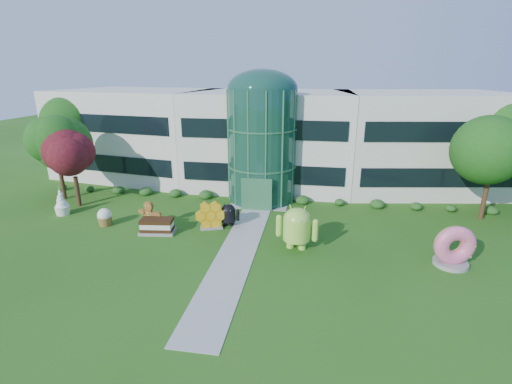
% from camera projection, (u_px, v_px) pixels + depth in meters
% --- Properties ---
extents(ground, '(140.00, 140.00, 0.00)m').
position_uv_depth(ground, '(233.00, 261.00, 23.06)').
color(ground, '#215114').
rests_on(ground, ground).
extents(building, '(46.00, 15.00, 9.30)m').
position_uv_depth(building, '(271.00, 138.00, 38.49)').
color(building, beige).
rests_on(building, ground).
extents(atrium, '(6.00, 6.00, 9.80)m').
position_uv_depth(atrium, '(262.00, 146.00, 32.78)').
color(atrium, '#194738').
rests_on(atrium, ground).
extents(walkway, '(2.40, 20.00, 0.04)m').
position_uv_depth(walkway, '(240.00, 246.00, 24.93)').
color(walkway, '#9E9E93').
rests_on(walkway, ground).
extents(tree_red, '(4.00, 4.00, 6.00)m').
position_uv_depth(tree_red, '(75.00, 173.00, 31.56)').
color(tree_red, '#3F0C14').
rests_on(tree_red, ground).
extents(trees_backdrop, '(52.00, 8.00, 8.40)m').
position_uv_depth(trees_backdrop, '(264.00, 152.00, 33.94)').
color(trees_backdrop, '#1C4F13').
rests_on(trees_backdrop, ground).
extents(android_green, '(3.21, 2.40, 3.33)m').
position_uv_depth(android_green, '(297.00, 225.00, 24.21)').
color(android_green, '#9BD644').
rests_on(android_green, ground).
extents(android_black, '(1.92, 1.42, 2.01)m').
position_uv_depth(android_black, '(228.00, 213.00, 27.98)').
color(android_black, black).
rests_on(android_black, ground).
extents(donut, '(2.71, 1.67, 2.63)m').
position_uv_depth(donut, '(454.00, 245.00, 22.17)').
color(donut, '#D45082').
rests_on(donut, ground).
extents(gingerbread, '(2.49, 1.53, 2.15)m').
position_uv_depth(gingerbread, '(149.00, 214.00, 27.59)').
color(gingerbread, brown).
rests_on(gingerbread, ground).
extents(ice_cream_sandwich, '(2.64, 1.55, 1.12)m').
position_uv_depth(ice_cream_sandwich, '(157.00, 226.00, 26.83)').
color(ice_cream_sandwich, black).
rests_on(ice_cream_sandwich, ground).
extents(honeycomb, '(2.58, 1.69, 1.91)m').
position_uv_depth(honeycomb, '(211.00, 216.00, 27.54)').
color(honeycomb, gold).
rests_on(honeycomb, ground).
extents(froyo, '(1.53, 1.53, 2.17)m').
position_uv_depth(froyo, '(61.00, 202.00, 30.18)').
color(froyo, white).
rests_on(froyo, ground).
extents(cupcake, '(1.39, 1.39, 1.37)m').
position_uv_depth(cupcake, '(105.00, 217.00, 28.17)').
color(cupcake, white).
rests_on(cupcake, ground).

